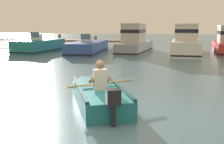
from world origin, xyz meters
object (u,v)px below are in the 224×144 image
at_px(rowboat_with_person, 99,95).
at_px(moored_boat_blue, 88,48).
at_px(moored_boat_teal, 39,46).
at_px(moored_boat_white, 186,43).
at_px(moored_boat_grey, 135,42).

bearing_deg(rowboat_with_person, moored_boat_blue, 106.68).
height_order(moored_boat_teal, moored_boat_white, moored_boat_white).
xyz_separation_m(moored_boat_grey, moored_boat_white, (3.69, -0.42, -0.00)).
xyz_separation_m(moored_boat_teal, moored_boat_blue, (3.80, 0.04, -0.05)).
xyz_separation_m(moored_boat_teal, moored_boat_grey, (7.11, 1.02, 0.34)).
xyz_separation_m(rowboat_with_person, moored_boat_blue, (-4.04, 13.50, 0.15)).
relative_size(moored_boat_blue, moored_boat_white, 0.90).
bearing_deg(moored_boat_teal, moored_boat_white, 3.15).
relative_size(moored_boat_teal, moored_boat_grey, 0.88).
bearing_deg(moored_boat_teal, moored_boat_blue, 0.58).
distance_m(rowboat_with_person, moored_boat_white, 14.37).
height_order(rowboat_with_person, moored_boat_blue, moored_boat_blue).
bearing_deg(moored_boat_white, moored_boat_grey, 173.50).
bearing_deg(moored_boat_teal, moored_boat_grey, 8.12).
xyz_separation_m(moored_boat_teal, moored_boat_white, (10.80, 0.59, 0.34)).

